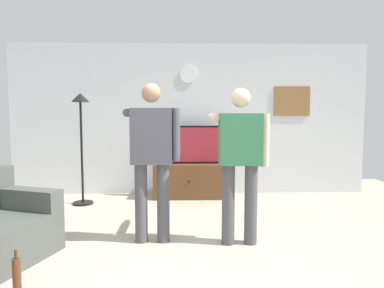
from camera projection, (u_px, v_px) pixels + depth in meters
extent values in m
plane|color=#B2A893|center=(196.00, 261.00, 3.28)|extent=(8.40, 8.40, 0.00)
cube|color=silver|center=(190.00, 120.00, 6.10)|extent=(6.40, 0.10, 2.70)
cube|color=brown|center=(189.00, 181.00, 5.84)|extent=(1.21, 0.44, 0.59)
sphere|color=black|center=(189.00, 182.00, 5.60)|extent=(0.04, 0.04, 0.04)
cube|color=black|center=(189.00, 145.00, 5.84)|extent=(1.09, 0.06, 0.66)
cube|color=maroon|center=(189.00, 145.00, 5.80)|extent=(1.03, 0.01, 0.60)
cylinder|color=white|center=(188.00, 74.00, 5.98)|extent=(0.31, 0.03, 0.31)
cube|color=olive|center=(292.00, 101.00, 6.07)|extent=(0.65, 0.04, 0.53)
cylinder|color=black|center=(83.00, 203.00, 5.42)|extent=(0.32, 0.32, 0.03)
cylinder|color=black|center=(82.00, 153.00, 5.35)|extent=(0.04, 0.04, 1.61)
cone|color=black|center=(80.00, 97.00, 5.28)|extent=(0.28, 0.28, 0.14)
cylinder|color=#4C4C51|center=(141.00, 203.00, 3.76)|extent=(0.14, 0.14, 0.89)
cylinder|color=#4C4C51|center=(163.00, 203.00, 3.77)|extent=(0.14, 0.14, 0.89)
cube|color=#4C4C56|center=(152.00, 136.00, 3.70)|extent=(0.45, 0.22, 0.61)
sphere|color=tan|center=(151.00, 93.00, 3.66)|extent=(0.21, 0.21, 0.21)
cylinder|color=#4C4C56|center=(131.00, 113.00, 3.96)|extent=(0.09, 0.58, 0.09)
cube|color=white|center=(135.00, 113.00, 4.28)|extent=(0.04, 0.12, 0.04)
cylinder|color=#4C4C56|center=(176.00, 135.00, 3.71)|extent=(0.09, 0.09, 0.58)
cylinder|color=#4C4C51|center=(228.00, 204.00, 3.70)|extent=(0.14, 0.14, 0.89)
cylinder|color=#4C4C51|center=(251.00, 204.00, 3.71)|extent=(0.14, 0.14, 0.89)
cube|color=#33724C|center=(240.00, 139.00, 3.64)|extent=(0.46, 0.22, 0.56)
sphere|color=beige|center=(241.00, 98.00, 3.61)|extent=(0.21, 0.21, 0.21)
cylinder|color=beige|center=(213.00, 118.00, 3.90)|extent=(0.09, 0.58, 0.09)
cube|color=white|center=(211.00, 118.00, 4.22)|extent=(0.04, 0.12, 0.04)
cylinder|color=beige|center=(265.00, 140.00, 3.65)|extent=(0.09, 0.09, 0.58)
cube|color=#4C514C|center=(25.00, 199.00, 3.61)|extent=(0.87, 0.46, 0.22)
cylinder|color=#592D19|center=(17.00, 276.00, 2.66)|extent=(0.07, 0.07, 0.29)
cylinder|color=#4C2814|center=(16.00, 254.00, 2.65)|extent=(0.02, 0.02, 0.07)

